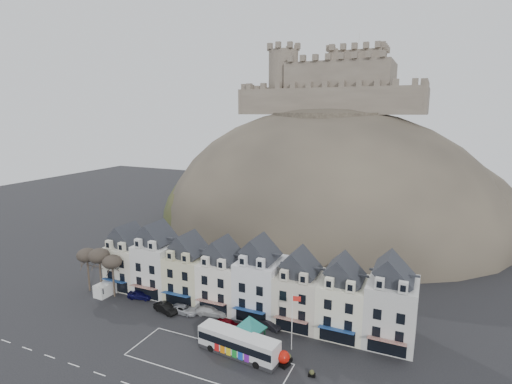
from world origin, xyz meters
TOP-DOWN VIEW (x-y plane):
  - ground at (0.00, 0.00)m, footprint 300.00×300.00m
  - coach_bay_markings at (2.00, 1.25)m, footprint 22.00×7.50m
  - townhouse_terrace at (0.15, 15.97)m, footprint 54.40×9.35m
  - castle_hill at (1.25, 68.95)m, footprint 100.00×76.00m
  - castle at (0.51, 75.93)m, footprint 50.20×22.20m
  - tree_left_far at (-29.00, 10.50)m, footprint 3.61×3.61m
  - tree_left_mid at (-26.00, 10.50)m, footprint 3.78×3.78m
  - tree_left_near at (-23.00, 10.50)m, footprint 3.43×3.43m
  - bus at (5.34, 3.83)m, footprint 12.02×4.03m
  - bus_shelter at (5.87, 6.25)m, footprint 7.39×7.39m
  - red_buoy at (11.74, 4.22)m, footprint 1.72×1.72m
  - flagpole at (11.59, 8.11)m, footprint 1.18×0.35m
  - white_van at (-24.89, 10.94)m, footprint 2.42×5.11m
  - planter_west at (12.00, 5.51)m, footprint 1.08×0.77m
  - planter_east at (15.77, 3.56)m, footprint 0.95×0.64m
  - car_navy at (-18.20, 11.73)m, footprint 4.73×2.73m
  - car_black at (-10.98, 9.50)m, footprint 4.93×2.74m
  - car_silver at (-8.07, 10.54)m, footprint 4.70×2.21m
  - car_white at (-3.59, 11.88)m, footprint 5.62×3.05m
  - car_maroon at (0.80, 9.50)m, footprint 4.06×1.77m
  - car_charcoal at (6.55, 12.00)m, footprint 4.14×2.53m

SIDE VIEW (x-z plane):
  - ground at x=0.00m, z-range 0.00..0.00m
  - coach_bay_markings at x=2.00m, z-range -0.01..0.01m
  - castle_hill at x=1.25m, z-range -33.89..34.11m
  - planter_east at x=15.77m, z-range -0.02..0.89m
  - planter_west at x=12.00m, z-range -0.02..0.96m
  - car_charcoal at x=6.55m, z-range 0.00..1.29m
  - car_silver at x=-8.07m, z-range 0.00..1.33m
  - car_maroon at x=0.80m, z-range 0.00..1.36m
  - car_navy at x=-18.20m, z-range 0.00..1.51m
  - car_black at x=-10.98m, z-range 0.00..1.54m
  - car_white at x=-3.59m, z-range 0.00..1.55m
  - red_buoy at x=11.74m, z-range 0.02..2.09m
  - white_van at x=-24.89m, z-range 0.00..2.29m
  - bus at x=5.34m, z-range 0.18..3.50m
  - bus_shelter at x=5.87m, z-range 1.32..6.10m
  - flagpole at x=11.59m, z-range 0.59..8.92m
  - townhouse_terrace at x=0.15m, z-range -0.60..11.20m
  - tree_left_near at x=-23.00m, z-range 2.64..10.47m
  - tree_left_far at x=-29.00m, z-range 2.78..11.02m
  - tree_left_mid at x=-26.00m, z-range 2.92..11.56m
  - castle at x=0.51m, z-range 29.19..51.19m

